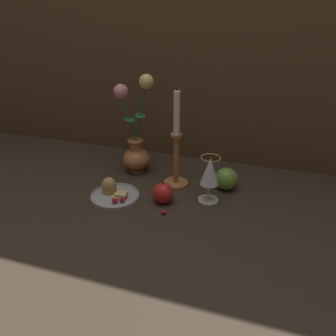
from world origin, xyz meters
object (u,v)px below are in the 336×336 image
candlestick (176,153)px  apple_near_glass (163,193)px  vase (135,143)px  wine_glass (210,173)px  apple_beside_vase (226,179)px  plate_with_pastries (114,193)px

candlestick → apple_near_glass: 0.16m
vase → wine_glass: size_ratio=2.40×
candlestick → apple_near_glass: bearing=-92.7°
wine_glass → apple_near_glass: bearing=-156.9°
apple_beside_vase → apple_near_glass: bearing=-140.5°
plate_with_pastries → apple_near_glass: (0.18, 0.02, 0.02)m
wine_glass → apple_near_glass: (-0.14, -0.06, -0.07)m
vase → wine_glass: bearing=-22.1°
apple_beside_vase → wine_glass: bearing=-115.6°
apple_beside_vase → plate_with_pastries: bearing=-153.7°
apple_beside_vase → apple_near_glass: 0.25m
vase → apple_near_glass: size_ratio=4.69×
plate_with_pastries → candlestick: (0.18, 0.16, 0.11)m
apple_near_glass → wine_glass: bearing=23.1°
wine_glass → candlestick: bearing=152.6°
candlestick → apple_beside_vase: (0.18, 0.02, -0.09)m
vase → plate_with_pastries: (0.00, -0.22, -0.11)m
wine_glass → apple_beside_vase: 0.12m
wine_glass → apple_near_glass: wine_glass is taller
candlestick → vase: bearing=162.1°
apple_near_glass → plate_with_pastries: bearing=-172.3°
candlestick → apple_beside_vase: bearing=7.4°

